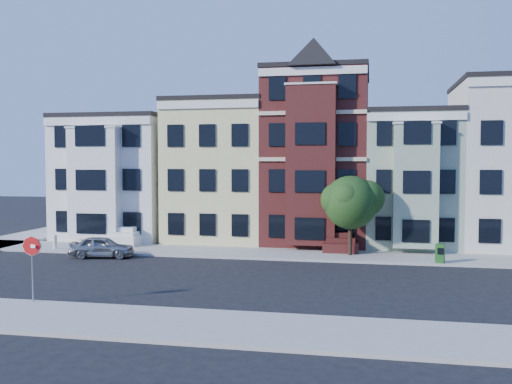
% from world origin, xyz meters
% --- Properties ---
extents(ground, '(120.00, 120.00, 0.00)m').
position_xyz_m(ground, '(0.00, 0.00, 0.00)').
color(ground, black).
extents(far_sidewalk, '(60.00, 4.00, 0.15)m').
position_xyz_m(far_sidewalk, '(0.00, 8.00, 0.07)').
color(far_sidewalk, '#9E9B93').
rests_on(far_sidewalk, ground).
extents(near_sidewalk, '(60.00, 4.00, 0.15)m').
position_xyz_m(near_sidewalk, '(0.00, -8.00, 0.07)').
color(near_sidewalk, '#9E9B93').
rests_on(near_sidewalk, ground).
extents(house_white, '(8.00, 9.00, 9.00)m').
position_xyz_m(house_white, '(-15.00, 14.50, 4.50)').
color(house_white, white).
rests_on(house_white, ground).
extents(house_yellow, '(7.00, 9.00, 10.00)m').
position_xyz_m(house_yellow, '(-7.00, 14.50, 5.00)').
color(house_yellow, beige).
rests_on(house_yellow, ground).
extents(house_brown, '(7.00, 9.00, 12.00)m').
position_xyz_m(house_brown, '(0.00, 14.50, 6.00)').
color(house_brown, '#411614').
rests_on(house_brown, ground).
extents(house_green, '(6.00, 9.00, 9.00)m').
position_xyz_m(house_green, '(6.50, 14.50, 4.50)').
color(house_green, '#8EA185').
rests_on(house_green, ground).
extents(street_tree, '(6.64, 6.64, 5.99)m').
position_xyz_m(street_tree, '(2.57, 8.06, 3.14)').
color(street_tree, '#2A4F1D').
rests_on(street_tree, far_sidewalk).
extents(parked_car, '(4.08, 2.23, 1.32)m').
position_xyz_m(parked_car, '(-12.23, 5.00, 0.66)').
color(parked_car, '#94969A').
rests_on(parked_car, ground).
extents(newspaper_box, '(0.57, 0.53, 1.07)m').
position_xyz_m(newspaper_box, '(7.63, 6.30, 0.68)').
color(newspaper_box, '#1F581D').
rests_on(newspaper_box, far_sidewalk).
extents(fire_hydrant, '(0.31, 0.31, 0.75)m').
position_xyz_m(fire_hydrant, '(-16.41, 6.74, 0.53)').
color(fire_hydrant, silver).
rests_on(fire_hydrant, far_sidewalk).
extents(stop_sign, '(0.83, 0.39, 3.05)m').
position_xyz_m(stop_sign, '(-9.61, -6.30, 1.67)').
color(stop_sign, red).
rests_on(stop_sign, near_sidewalk).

